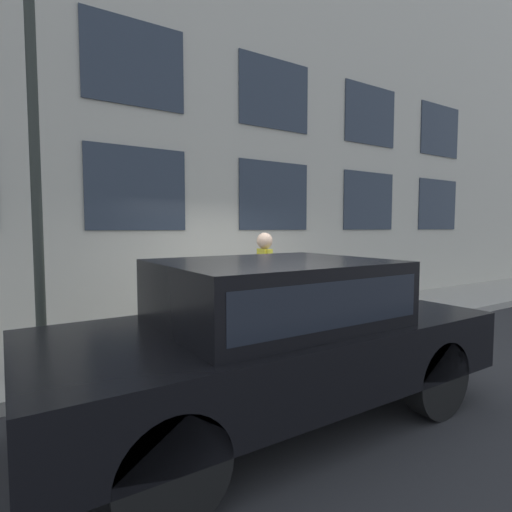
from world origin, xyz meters
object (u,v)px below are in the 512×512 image
object	(u,v)px
street_lamp	(32,73)
parked_car_black_near	(273,329)
person	(265,273)
fire_hydrant	(247,314)

from	to	relation	value
street_lamp	parked_car_black_near	bearing A→B (deg)	-140.22
person	parked_car_black_near	size ratio (longest dim) A/B	0.37
person	parked_car_black_near	distance (m)	2.76
fire_hydrant	person	distance (m)	0.84
person	street_lamp	bearing A→B (deg)	-10.06
parked_car_black_near	street_lamp	size ratio (longest dim) A/B	0.78
person	fire_hydrant	bearing A→B (deg)	16.92
street_lamp	person	bearing A→B (deg)	-89.35
fire_hydrant	parked_car_black_near	bearing A→B (deg)	155.28
person	street_lamp	world-z (taller)	street_lamp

